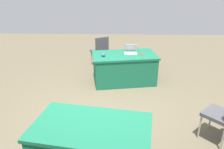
{
  "coord_description": "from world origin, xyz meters",
  "views": [
    {
      "loc": [
        -0.29,
        3.55,
        2.47
      ],
      "look_at": [
        -0.18,
        -0.09,
        0.9
      ],
      "focal_mm": 35.2,
      "sensor_mm": 36.0,
      "label": 1
    }
  ],
  "objects": [
    {
      "name": "yarn_ball",
      "position": [
        0.08,
        -1.53,
        0.8
      ],
      "size": [
        0.09,
        0.09,
        0.09
      ],
      "primitive_type": "sphere",
      "color": "#3F5999",
      "rests_on": "table_foreground"
    },
    {
      "name": "scissors_red",
      "position": [
        -0.87,
        -1.73,
        0.76
      ],
      "size": [
        0.06,
        0.18,
        0.01
      ],
      "primitive_type": "cube",
      "rotation": [
        0.0,
        0.0,
        1.73
      ],
      "color": "red",
      "rests_on": "table_foreground"
    },
    {
      "name": "ground_plane",
      "position": [
        0.0,
        0.0,
        0.0
      ],
      "size": [
        14.4,
        14.4,
        0.0
      ],
      "primitive_type": "plane",
      "color": "brown"
    },
    {
      "name": "table_mid_left",
      "position": [
        0.05,
        1.23,
        0.38
      ],
      "size": [
        1.66,
        1.13,
        0.75
      ],
      "rotation": [
        0.0,
        0.0,
        -0.16
      ],
      "color": "#196647",
      "rests_on": "ground"
    },
    {
      "name": "chair_near_front",
      "position": [
        0.26,
        -2.81,
        0.54
      ],
      "size": [
        0.6,
        0.6,
        0.94
      ],
      "rotation": [
        0.0,
        0.0,
        3.66
      ],
      "color": "#9E9993",
      "rests_on": "ground"
    },
    {
      "name": "laptop_silver",
      "position": [
        -0.6,
        -1.84,
        0.79
      ],
      "size": [
        0.32,
        0.3,
        0.21
      ],
      "rotation": [
        0.0,
        0.0,
        -0.01
      ],
      "color": "silver",
      "rests_on": "table_foreground"
    },
    {
      "name": "table_foreground",
      "position": [
        -0.44,
        -1.72,
        0.38
      ],
      "size": [
        1.72,
        1.14,
        0.75
      ],
      "rotation": [
        0.0,
        0.0,
        0.17
      ],
      "color": "#196647",
      "rests_on": "ground"
    }
  ]
}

